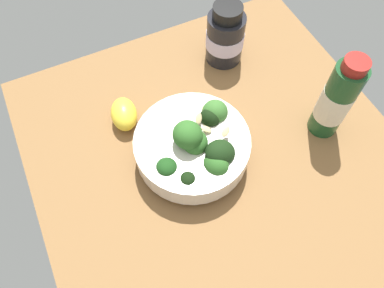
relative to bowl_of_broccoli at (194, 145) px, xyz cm
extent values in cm
cube|color=brown|center=(0.64, 3.80, -5.77)|extent=(58.44, 58.44, 3.94)
cylinder|color=silver|center=(-0.23, -0.24, -3.13)|extent=(9.77, 9.77, 1.33)
cylinder|color=silver|center=(-0.23, -0.24, -0.48)|extent=(17.77, 17.77, 3.98)
cylinder|color=beige|center=(-0.23, -0.24, 1.11)|extent=(14.34, 14.34, 0.80)
cylinder|color=#2F662B|center=(3.82, 2.37, 0.31)|extent=(1.69, 1.71, 1.20)
ellipsoid|color=black|center=(3.82, 2.37, 2.05)|extent=(5.94, 6.36, 6.23)
cylinder|color=#3C7A32|center=(4.95, 1.16, -0.06)|extent=(1.69, 1.73, 1.49)
ellipsoid|color=#2D6023|center=(4.95, 1.16, 1.48)|extent=(5.25, 5.69, 4.64)
cylinder|color=#2F662B|center=(-2.40, 3.38, 0.42)|extent=(1.65, 1.68, 1.03)
ellipsoid|color=black|center=(-2.40, 3.38, 1.79)|extent=(4.59, 4.20, 3.62)
cylinder|color=#2F662B|center=(-3.13, 5.09, -0.34)|extent=(2.26, 2.14, 1.77)
ellipsoid|color=#386B2B|center=(-3.13, 5.09, 1.66)|extent=(5.27, 4.45, 5.04)
cylinder|color=#589D47|center=(2.22, -5.44, -0.39)|extent=(1.83, 1.71, 1.75)
ellipsoid|color=#194216|center=(2.22, -5.44, 1.25)|extent=(4.32, 4.23, 3.38)
cylinder|color=#3C7A32|center=(0.42, -0.19, 0.43)|extent=(2.03, 1.89, 1.33)
ellipsoid|color=#2D6023|center=(0.42, -0.19, 2.19)|extent=(6.23, 6.00, 4.44)
cylinder|color=#3C7A32|center=(5.23, -3.49, -0.65)|extent=(1.42, 1.42, 1.50)
ellipsoid|color=black|center=(5.23, -3.49, 0.83)|extent=(3.39, 3.31, 2.91)
cylinder|color=#4A8F3C|center=(-0.21, -0.93, 1.40)|extent=(2.07, 2.12, 1.69)
ellipsoid|color=#2D6023|center=(-0.21, -0.93, 3.42)|extent=(6.13, 6.57, 6.53)
ellipsoid|color=#DBBC84|center=(-0.61, 2.30, 2.22)|extent=(1.83, 2.04, 1.05)
ellipsoid|color=#DBBC84|center=(3.22, -4.02, 1.24)|extent=(2.04, 1.50, 0.70)
ellipsoid|color=#DBBC84|center=(-4.24, 3.95, 1.27)|extent=(1.86, 1.47, 1.26)
ellipsoid|color=#DBBC84|center=(2.31, -0.52, 1.29)|extent=(2.04, 1.44, 1.12)
ellipsoid|color=#DBBC84|center=(-2.53, 1.97, 2.71)|extent=(1.88, 1.73, 1.39)
ellipsoid|color=#DBBC84|center=(1.44, 4.47, 3.02)|extent=(1.84, 2.03, 1.17)
ellipsoid|color=yellow|center=(-11.22, -7.55, -1.67)|extent=(6.99, 5.50, 4.26)
cylinder|color=#194723|center=(4.00, 22.13, 3.43)|extent=(4.82, 4.82, 14.46)
cylinder|color=maroon|center=(4.00, 22.13, 11.48)|extent=(3.63, 3.63, 1.64)
cylinder|color=beige|center=(4.00, 22.13, 2.76)|extent=(4.92, 4.92, 5.98)
cylinder|color=black|center=(-17.12, 14.33, 0.93)|extent=(6.74, 6.74, 9.46)
cylinder|color=black|center=(-17.12, 14.33, 6.79)|extent=(5.11, 5.11, 2.25)
cylinder|color=silver|center=(-17.12, 14.33, 0.86)|extent=(6.87, 6.87, 3.05)
camera|label=1|loc=(25.17, -12.29, 49.53)|focal=34.76mm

